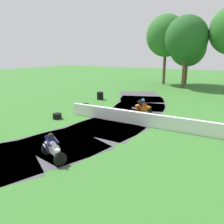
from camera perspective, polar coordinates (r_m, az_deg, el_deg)
The scene contains 11 objects.
ground_plane at distance 16.29m, azimuth 1.72°, elevation -2.37°, with size 120.00×120.00×0.00m, color #38752D.
track_asphalt at distance 16.88m, azimuth -1.87°, elevation -1.75°, with size 9.38×28.53×0.01m.
safety_barrier at distance 14.59m, azimuth 18.41°, elevation -3.34°, with size 0.30×17.74×0.90m, color white.
motorcycle_lead_white at distance 10.58m, azimuth -14.88°, elevation -8.70°, with size 1.68×1.15×1.42m.
motorcycle_chase_orange at distance 17.91m, azimuth 7.81°, elevation 1.24°, with size 1.68×0.78×1.43m.
tire_stack_mid_a at distance 17.38m, azimuth -13.82°, elevation -1.03°, with size 0.66×0.66×0.40m.
tire_stack_mid_b at distance 20.40m, azimuth -6.78°, elevation 1.60°, with size 0.58×0.58×0.40m.
tire_stack_far at distance 24.06m, azimuth -3.04°, elevation 4.15°, with size 0.69×0.69×0.80m.
tree_far_left at distance 37.48m, azimuth 13.65°, elevation 18.35°, with size 6.08×6.08×10.67m.
tree_mid_rise at distance 33.91m, azimuth 18.45°, elevation 17.43°, with size 5.79×5.79×9.90m.
tree_behind_barrier at distance 38.04m, azimuth 18.80°, elevation 15.29°, with size 5.54×5.54×8.62m.
Camera 1 is at (7.79, -13.50, 4.76)m, focal length 35.82 mm.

